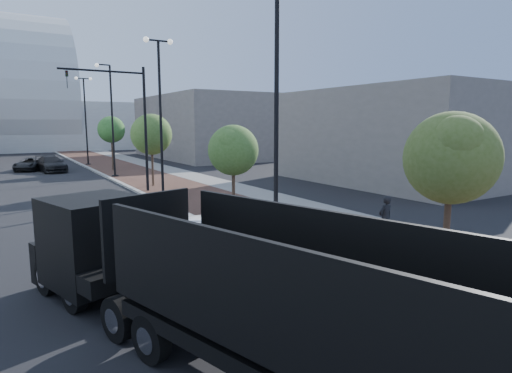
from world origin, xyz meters
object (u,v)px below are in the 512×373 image
dump_truck (174,280)px  dark_car_mid (30,164)px  white_sedan (190,250)px  pedestrian (385,218)px

dump_truck → dark_car_mid: bearing=74.1°
dump_truck → white_sedan: dump_truck is taller
white_sedan → pedestrian: 7.95m
white_sedan → dark_car_mid: size_ratio=1.15×
dark_car_mid → dump_truck: bearing=-66.0°
dump_truck → pedestrian: 10.03m
white_sedan → dark_car_mid: bearing=107.5°
dump_truck → dark_car_mid: dump_truck is taller
white_sedan → pedestrian: pedestrian is taller
dark_car_mid → pedestrian: size_ratio=2.49×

